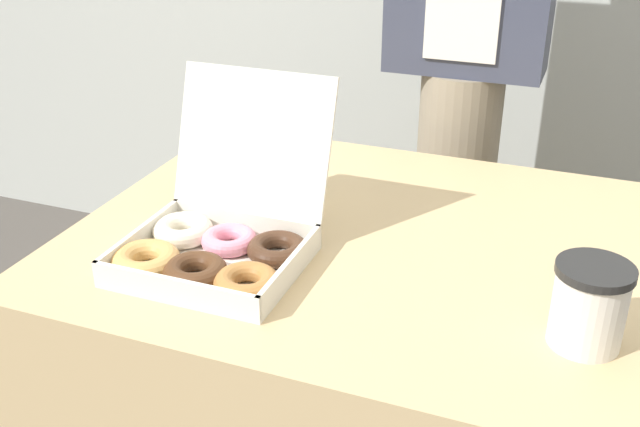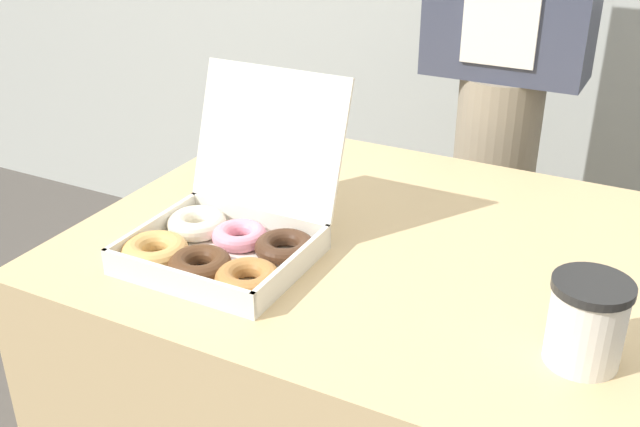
% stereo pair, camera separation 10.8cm
% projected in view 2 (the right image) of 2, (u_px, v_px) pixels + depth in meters
% --- Properties ---
extents(table, '(0.98, 0.83, 0.74)m').
position_uv_depth(table, '(365.00, 400.00, 1.48)').
color(table, tan).
rests_on(table, ground_plane).
extents(donut_box, '(0.33, 0.34, 0.28)m').
position_uv_depth(donut_box, '(224.00, 236.00, 1.23)').
color(donut_box, white).
rests_on(donut_box, table).
extents(coffee_cup, '(0.10, 0.10, 0.12)m').
position_uv_depth(coffee_cup, '(587.00, 322.00, 0.97)').
color(coffee_cup, silver).
rests_on(coffee_cup, table).
extents(person_customer, '(0.37, 0.21, 1.65)m').
position_uv_depth(person_customer, '(506.00, 56.00, 1.73)').
color(person_customer, gray).
rests_on(person_customer, ground_plane).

